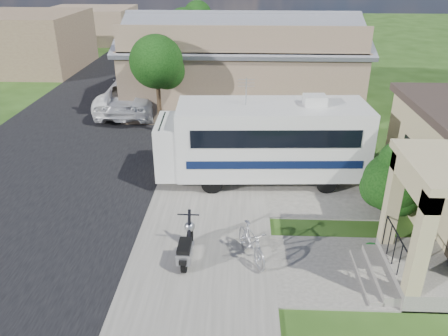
{
  "coord_description": "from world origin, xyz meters",
  "views": [
    {
      "loc": [
        0.04,
        -10.45,
        7.55
      ],
      "look_at": [
        -0.5,
        2.5,
        1.3
      ],
      "focal_mm": 35.0,
      "sensor_mm": 36.0,
      "label": 1
    }
  ],
  "objects_px": {
    "motorhome": "(264,139)",
    "van": "(149,63)",
    "shrub": "(395,179)",
    "bicycle": "(251,244)",
    "garden_hose": "(372,250)",
    "scooter": "(186,246)",
    "pickup_truck": "(134,93)"
  },
  "relations": [
    {
      "from": "motorhome",
      "to": "garden_hose",
      "type": "bearing_deg",
      "value": -59.14
    },
    {
      "from": "motorhome",
      "to": "scooter",
      "type": "xyz_separation_m",
      "value": [
        -2.24,
        -5.03,
        -1.14
      ]
    },
    {
      "from": "bicycle",
      "to": "garden_hose",
      "type": "xyz_separation_m",
      "value": [
        3.43,
        0.48,
        -0.43
      ]
    },
    {
      "from": "motorhome",
      "to": "van",
      "type": "xyz_separation_m",
      "value": [
        -7.38,
        15.98,
        -0.74
      ]
    },
    {
      "from": "scooter",
      "to": "garden_hose",
      "type": "xyz_separation_m",
      "value": [
        5.19,
        0.62,
        -0.42
      ]
    },
    {
      "from": "scooter",
      "to": "garden_hose",
      "type": "relative_size",
      "value": 4.37
    },
    {
      "from": "van",
      "to": "motorhome",
      "type": "bearing_deg",
      "value": -61.31
    },
    {
      "from": "shrub",
      "to": "pickup_truck",
      "type": "relative_size",
      "value": 0.4
    },
    {
      "from": "motorhome",
      "to": "shrub",
      "type": "relative_size",
      "value": 2.94
    },
    {
      "from": "motorhome",
      "to": "shrub",
      "type": "bearing_deg",
      "value": -33.53
    },
    {
      "from": "motorhome",
      "to": "van",
      "type": "bearing_deg",
      "value": 111.97
    },
    {
      "from": "pickup_truck",
      "to": "shrub",
      "type": "bearing_deg",
      "value": 135.3
    },
    {
      "from": "shrub",
      "to": "bicycle",
      "type": "bearing_deg",
      "value": -150.9
    },
    {
      "from": "bicycle",
      "to": "garden_hose",
      "type": "distance_m",
      "value": 3.49
    },
    {
      "from": "bicycle",
      "to": "pickup_truck",
      "type": "xyz_separation_m",
      "value": [
        -6.19,
        13.14,
        0.38
      ]
    },
    {
      "from": "bicycle",
      "to": "motorhome",
      "type": "bearing_deg",
      "value": 61.23
    },
    {
      "from": "shrub",
      "to": "garden_hose",
      "type": "distance_m",
      "value": 2.6
    },
    {
      "from": "scooter",
      "to": "pickup_truck",
      "type": "xyz_separation_m",
      "value": [
        -4.44,
        13.28,
        0.4
      ]
    },
    {
      "from": "shrub",
      "to": "van",
      "type": "distance_m",
      "value": 21.62
    },
    {
      "from": "motorhome",
      "to": "scooter",
      "type": "bearing_deg",
      "value": -116.86
    },
    {
      "from": "pickup_truck",
      "to": "van",
      "type": "height_order",
      "value": "van"
    },
    {
      "from": "scooter",
      "to": "pickup_truck",
      "type": "distance_m",
      "value": 14.01
    },
    {
      "from": "motorhome",
      "to": "van",
      "type": "relative_size",
      "value": 1.21
    },
    {
      "from": "scooter",
      "to": "bicycle",
      "type": "distance_m",
      "value": 1.76
    },
    {
      "from": "scooter",
      "to": "van",
      "type": "bearing_deg",
      "value": 104.65
    },
    {
      "from": "scooter",
      "to": "shrub",
      "type": "bearing_deg",
      "value": 23.84
    },
    {
      "from": "pickup_truck",
      "to": "garden_hose",
      "type": "height_order",
      "value": "pickup_truck"
    },
    {
      "from": "shrub",
      "to": "bicycle",
      "type": "xyz_separation_m",
      "value": [
        -4.5,
        -2.51,
        -0.8
      ]
    },
    {
      "from": "motorhome",
      "to": "scooter",
      "type": "distance_m",
      "value": 5.63
    },
    {
      "from": "shrub",
      "to": "garden_hose",
      "type": "height_order",
      "value": "shrub"
    },
    {
      "from": "bicycle",
      "to": "garden_hose",
      "type": "height_order",
      "value": "bicycle"
    },
    {
      "from": "scooter",
      "to": "bicycle",
      "type": "xyz_separation_m",
      "value": [
        1.76,
        0.14,
        0.01
      ]
    }
  ]
}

